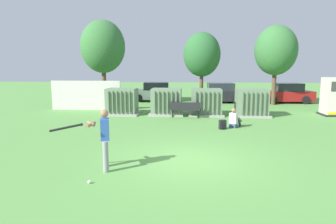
{
  "coord_description": "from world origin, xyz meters",
  "views": [
    {
      "loc": [
        0.07,
        -8.92,
        2.92
      ],
      "look_at": [
        -0.95,
        3.5,
        1.0
      ],
      "focal_mm": 31.28,
      "sensor_mm": 36.0,
      "label": 1
    }
  ],
  "objects": [
    {
      "name": "ground_plane",
      "position": [
        0.0,
        0.0,
        0.0
      ],
      "size": [
        96.0,
        96.0,
        0.0
      ],
      "primitive_type": "plane",
      "color": "#5B9947"
    },
    {
      "name": "fence_panel",
      "position": [
        -7.17,
        10.5,
        1.0
      ],
      "size": [
        4.8,
        0.12,
        2.0
      ],
      "primitive_type": "cube",
      "color": "beige",
      "rests_on": "ground"
    },
    {
      "name": "transformer_west",
      "position": [
        -4.24,
        8.78,
        0.79
      ],
      "size": [
        2.1,
        1.7,
        1.62
      ],
      "color": "#9E9B93",
      "rests_on": "ground"
    },
    {
      "name": "transformer_mid_west",
      "position": [
        -1.49,
        8.9,
        0.79
      ],
      "size": [
        2.1,
        1.7,
        1.62
      ],
      "color": "#9E9B93",
      "rests_on": "ground"
    },
    {
      "name": "transformer_mid_east",
      "position": [
        0.94,
        8.89,
        0.79
      ],
      "size": [
        2.1,
        1.7,
        1.62
      ],
      "color": "#9E9B93",
      "rests_on": "ground"
    },
    {
      "name": "transformer_east",
      "position": [
        3.63,
        8.82,
        0.79
      ],
      "size": [
        2.1,
        1.7,
        1.62
      ],
      "color": "#9E9B93",
      "rests_on": "ground"
    },
    {
      "name": "generator_enclosure",
      "position": [
        8.78,
        9.49,
        1.14
      ],
      "size": [
        1.6,
        1.4,
        2.3
      ],
      "color": "#262626",
      "rests_on": "ground"
    },
    {
      "name": "park_bench",
      "position": [
        -0.31,
        7.92,
        0.54
      ],
      "size": [
        1.84,
        0.71,
        0.92
      ],
      "color": "black",
      "rests_on": "ground"
    },
    {
      "name": "batter",
      "position": [
        -2.43,
        -1.01,
        0.98
      ],
      "size": [
        1.6,
        0.78,
        1.74
      ],
      "color": "gray",
      "rests_on": "ground"
    },
    {
      "name": "sports_ball",
      "position": [
        -2.49,
        -2.07,
        0.04
      ],
      "size": [
        0.09,
        0.09,
        0.09
      ],
      "primitive_type": "sphere",
      "color": "white",
      "rests_on": "ground"
    },
    {
      "name": "seated_spectator",
      "position": [
        2.15,
        5.36,
        0.38
      ],
      "size": [
        0.69,
        0.78,
        0.96
      ],
      "color": "#384C75",
      "rests_on": "ground"
    },
    {
      "name": "backpack",
      "position": [
        1.54,
        4.85,
        0.21
      ],
      "size": [
        0.37,
        0.33,
        0.44
      ],
      "color": "black",
      "rests_on": "ground"
    },
    {
      "name": "tree_left",
      "position": [
        -6.82,
        13.6,
        4.46
      ],
      "size": [
        3.4,
        3.4,
        6.5
      ],
      "color": "brown",
      "rests_on": "ground"
    },
    {
      "name": "tree_center_left",
      "position": [
        0.82,
        15.13,
        3.9
      ],
      "size": [
        2.98,
        2.98,
        5.69
      ],
      "color": "brown",
      "rests_on": "ground"
    },
    {
      "name": "tree_center_right",
      "position": [
        6.4,
        14.4,
        4.17
      ],
      "size": [
        3.18,
        3.18,
        6.07
      ],
      "color": "brown",
      "rests_on": "ground"
    },
    {
      "name": "parked_car_leftmost",
      "position": [
        -3.14,
        16.22,
        0.75
      ],
      "size": [
        4.34,
        2.22,
        1.62
      ],
      "color": "silver",
      "rests_on": "ground"
    },
    {
      "name": "parked_car_left_of_center",
      "position": [
        2.3,
        15.52,
        0.75
      ],
      "size": [
        4.29,
        2.09,
        1.62
      ],
      "color": "black",
      "rests_on": "ground"
    },
    {
      "name": "parked_car_right_of_center",
      "position": [
        7.8,
        15.78,
        0.75
      ],
      "size": [
        4.3,
        2.12,
        1.62
      ],
      "color": "maroon",
      "rests_on": "ground"
    }
  ]
}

